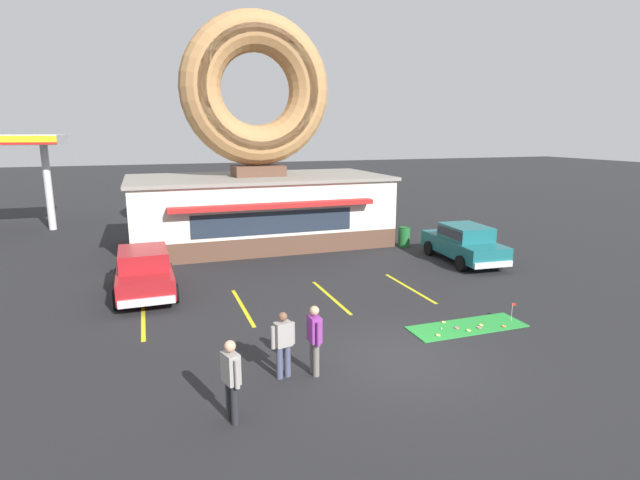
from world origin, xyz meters
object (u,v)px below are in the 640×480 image
car_red (144,269)px  putting_flag_pin (513,308)px  pedestrian_hooded_kid (314,337)px  golf_ball (441,328)px  pedestrian_blue_sweater_man (231,377)px  trash_bin (404,237)px  car_teal (464,242)px  pedestrian_leather_jacket_man (283,342)px

car_red → putting_flag_pin: bearing=-31.9°
car_red → pedestrian_hooded_kid: size_ratio=2.78×
golf_ball → car_red: (-7.83, 6.17, 0.82)m
pedestrian_blue_sweater_man → trash_bin: (10.40, 12.20, -0.43)m
putting_flag_pin → car_red: size_ratio=0.12×
golf_ball → car_teal: bearing=50.8°
golf_ball → pedestrian_blue_sweater_man: pedestrian_blue_sweater_man is taller
pedestrian_blue_sweater_man → pedestrian_hooded_kid: 2.48m
car_teal → pedestrian_blue_sweater_man: (-11.41, -8.83, 0.06)m
golf_ball → pedestrian_leather_jacket_man: (-4.92, -1.18, 0.81)m
pedestrian_leather_jacket_man → car_teal: bearing=36.6°
pedestrian_blue_sweater_man → car_red: bearing=99.8°
putting_flag_pin → pedestrian_blue_sweater_man: pedestrian_blue_sweater_man is taller
car_red → pedestrian_leather_jacket_man: 7.91m
putting_flag_pin → car_teal: (2.77, 6.39, 0.43)m
car_teal → pedestrian_blue_sweater_man: bearing=-142.3°
putting_flag_pin → car_teal: bearing=66.5°
pedestrian_leather_jacket_man → trash_bin: 14.07m
putting_flag_pin → trash_bin: trash_bin is taller
pedestrian_leather_jacket_man → putting_flag_pin: bearing=8.2°
golf_ball → car_red: size_ratio=0.01×
putting_flag_pin → golf_ball: bearing=176.6°
trash_bin → car_teal: bearing=-73.2°
pedestrian_hooded_kid → car_teal: bearing=39.0°
golf_ball → trash_bin: bearing=67.0°
car_teal → pedestrian_hooded_kid: size_ratio=2.83×
golf_ball → pedestrian_leather_jacket_man: size_ratio=0.03×
golf_ball → pedestrian_leather_jacket_man: pedestrian_leather_jacket_man is taller
car_teal → car_red: (-12.92, -0.08, 0.00)m
pedestrian_hooded_kid → pedestrian_leather_jacket_man: (-0.71, 0.09, -0.06)m
pedestrian_leather_jacket_man → car_red: bearing=111.6°
car_red → pedestrian_leather_jacket_man: size_ratio=2.94×
golf_ball → car_red: car_red is taller
putting_flag_pin → pedestrian_hooded_kid: (-6.53, -1.13, 0.48)m
car_teal → putting_flag_pin: bearing=-113.5°
car_red → pedestrian_hooded_kid: 8.28m
trash_bin → pedestrian_hooded_kid: bearing=-127.3°
putting_flag_pin → car_teal: car_teal is taller
car_red → trash_bin: car_red is taller
car_teal → trash_bin: 3.54m
pedestrian_blue_sweater_man → putting_flag_pin: bearing=15.8°
golf_ball → trash_bin: (4.08, 9.62, 0.45)m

